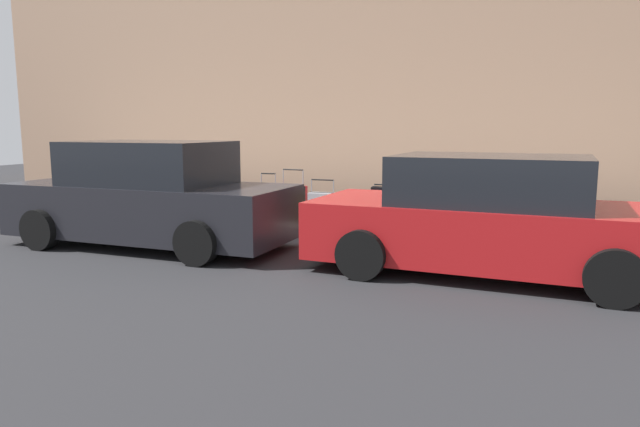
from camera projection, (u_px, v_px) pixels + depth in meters
name	position (u px, v px, depth m)	size (l,w,h in m)	color
ground_plane	(253.00, 233.00, 10.39)	(40.00, 40.00, 0.00)	#28282B
sidewalk_curb	(303.00, 210.00, 12.71)	(18.00, 5.00, 0.14)	#9E9B93
suitcase_teal_0	(440.00, 212.00, 9.67)	(0.45, 0.21, 0.89)	#0F606B
suitcase_navy_1	(411.00, 207.00, 9.90)	(0.38, 0.26, 0.83)	navy
suitcase_black_2	(383.00, 207.00, 10.07)	(0.41, 0.24, 0.78)	black
suitcase_olive_3	(353.00, 211.00, 10.23)	(0.45, 0.24, 0.60)	#59601E
suitcase_silver_4	(322.00, 209.00, 10.40)	(0.49, 0.26, 0.84)	#9EA0A8
suitcase_red_5	(293.00, 204.00, 10.63)	(0.49, 0.29, 1.00)	red
suitcase_maroon_6	(269.00, 203.00, 10.84)	(0.36, 0.23, 0.91)	maroon
fire_hydrant	(233.00, 197.00, 11.06)	(0.39, 0.21, 0.82)	#99999E
bollard_post	(202.00, 200.00, 11.13)	(0.13, 0.13, 0.72)	#333338
parking_meter	(518.00, 184.00, 9.49)	(0.12, 0.09, 1.27)	slate
parked_car_red_0	(489.00, 219.00, 7.41)	(4.68, 2.30, 1.55)	#AD1619
parked_car_charcoal_1	(150.00, 198.00, 9.15)	(4.65, 2.08, 1.68)	black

